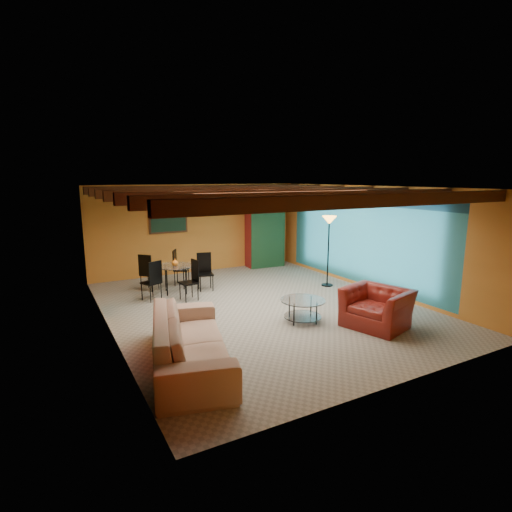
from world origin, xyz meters
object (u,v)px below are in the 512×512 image
sofa (190,340)px  potted_plant (264,197)px  dining_table (175,274)px  armchair (377,308)px  armoire (264,236)px  coffee_table (303,310)px  vase (174,251)px  floor_lamp (328,251)px

sofa → potted_plant: potted_plant is taller
sofa → dining_table: (1.03, 4.02, 0.08)m
armchair → armoire: size_ratio=0.59×
sofa → coffee_table: size_ratio=3.06×
potted_plant → vase: (-3.54, -1.66, -1.20)m
coffee_table → armoire: (1.89, 4.93, 0.78)m
armoire → potted_plant: bearing=0.0°
vase → armchair: bearing=-56.7°
coffee_table → floor_lamp: size_ratio=0.48×
floor_lamp → armchair: bearing=-110.4°
floor_lamp → potted_plant: size_ratio=3.84×
floor_lamp → vase: 4.06m
coffee_table → potted_plant: potted_plant is taller
armoire → vase: bearing=-150.3°
sofa → dining_table: bearing=0.7°
armoire → dining_table: bearing=-150.3°
coffee_table → vase: 3.76m
armchair → potted_plant: potted_plant is taller
coffee_table → armoire: 5.33m
sofa → potted_plant: size_ratio=5.63×
armchair → floor_lamp: floor_lamp is taller
armchair → coffee_table: size_ratio=1.29×
dining_table → floor_lamp: size_ratio=0.99×
dining_table → armoire: size_ratio=0.93×
potted_plant → armoire: bearing=0.0°
dining_table → vase: bearing=0.0°
vase → dining_table: bearing=0.0°
coffee_table → potted_plant: 5.66m
sofa → floor_lamp: floor_lamp is taller
armchair → coffee_table: 1.47m
sofa → potted_plant: bearing=-23.8°
coffee_table → floor_lamp: floor_lamp is taller
armchair → dining_table: 5.04m
dining_table → sofa: bearing=-104.3°
sofa → potted_plant: 7.52m
coffee_table → armoire: size_ratio=0.45×
armchair → dining_table: dining_table is taller
coffee_table → dining_table: dining_table is taller
coffee_table → dining_table: (-1.65, 3.27, 0.26)m
armoire → vase: size_ratio=11.09×
potted_plant → armchair: bearing=-97.5°
coffee_table → floor_lamp: bearing=41.7°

